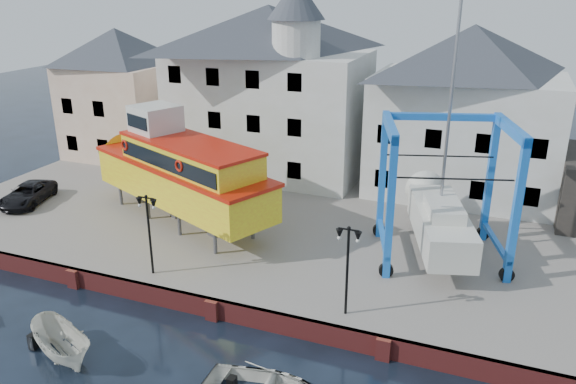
% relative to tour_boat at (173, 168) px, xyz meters
% --- Properties ---
extents(ground, '(140.00, 140.00, 0.00)m').
position_rel_tour_boat_xyz_m(ground, '(6.76, -7.78, -4.20)').
color(ground, black).
rests_on(ground, ground).
extents(hardstanding, '(44.00, 22.00, 1.00)m').
position_rel_tour_boat_xyz_m(hardstanding, '(6.76, 3.22, -3.70)').
color(hardstanding, slate).
rests_on(hardstanding, ground).
extents(quay_wall, '(44.00, 0.47, 1.00)m').
position_rel_tour_boat_xyz_m(quay_wall, '(6.76, -7.68, -3.70)').
color(quay_wall, maroon).
rests_on(quay_wall, ground).
extents(building_pink, '(8.00, 7.00, 10.30)m').
position_rel_tour_boat_xyz_m(building_pink, '(-11.24, 10.21, 1.95)').
color(building_pink, '#D3AD90').
rests_on(building_pink, hardstanding).
extents(building_white_main, '(14.00, 8.30, 14.00)m').
position_rel_tour_boat_xyz_m(building_white_main, '(1.89, 10.61, 3.14)').
color(building_white_main, beige).
rests_on(building_white_main, hardstanding).
extents(building_white_right, '(12.00, 8.00, 11.20)m').
position_rel_tour_boat_xyz_m(building_white_right, '(15.76, 11.21, 2.40)').
color(building_white_right, beige).
rests_on(building_white_right, hardstanding).
extents(lamp_post_left, '(1.12, 0.32, 4.20)m').
position_rel_tour_boat_xyz_m(lamp_post_left, '(2.76, -6.58, -0.02)').
color(lamp_post_left, black).
rests_on(lamp_post_left, hardstanding).
extents(lamp_post_right, '(1.12, 0.32, 4.20)m').
position_rel_tour_boat_xyz_m(lamp_post_right, '(12.76, -6.58, -0.02)').
color(lamp_post_right, black).
rests_on(lamp_post_right, hardstanding).
extents(tour_boat, '(15.74, 9.69, 6.78)m').
position_rel_tour_boat_xyz_m(tour_boat, '(0.00, 0.00, 0.00)').
color(tour_boat, '#59595E').
rests_on(tour_boat, hardstanding).
extents(travel_lift, '(7.71, 9.54, 13.99)m').
position_rel_tour_boat_xyz_m(travel_lift, '(15.54, 1.26, -0.87)').
color(travel_lift, blue).
rests_on(travel_lift, hardstanding).
extents(van, '(3.33, 5.03, 1.28)m').
position_rel_tour_boat_xyz_m(van, '(-10.32, -1.54, -2.56)').
color(van, black).
rests_on(van, hardstanding).
extents(motorboat_a, '(4.45, 3.20, 1.61)m').
position_rel_tour_boat_xyz_m(motorboat_a, '(2.38, -12.60, -4.20)').
color(motorboat_a, silver).
rests_on(motorboat_a, ground).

